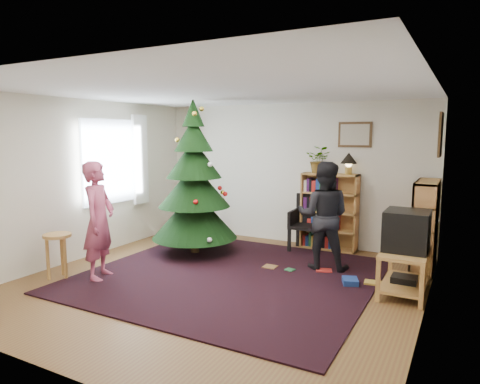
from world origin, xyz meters
The scene contains 23 objects.
floor centered at (0.00, 0.00, 0.00)m, with size 5.00×5.00×0.00m, color brown.
ceiling centered at (0.00, 0.00, 2.50)m, with size 5.00×5.00×0.00m, color white.
wall_back centered at (0.00, 2.50, 1.25)m, with size 5.00×0.02×2.50m, color silver.
wall_front centered at (0.00, -2.50, 1.25)m, with size 5.00×0.02×2.50m, color silver.
wall_left centered at (-2.50, 0.00, 1.25)m, with size 0.02×5.00×2.50m, color silver.
wall_right centered at (2.50, 0.00, 1.25)m, with size 0.02×5.00×2.50m, color silver.
rug centered at (0.00, 0.30, 0.01)m, with size 3.80×3.60×0.02m, color black.
window_pane centered at (-2.47, 0.60, 1.50)m, with size 0.04×1.20×1.40m, color silver.
curtain centered at (-2.43, 1.30, 1.50)m, with size 0.06×0.35×1.60m, color white.
picture_back centered at (1.15, 2.48, 1.95)m, with size 0.55×0.03×0.42m.
picture_right centered at (2.48, 1.75, 1.95)m, with size 0.03×0.50×0.60m.
christmas_tree centered at (-1.07, 1.03, 1.05)m, with size 1.39×1.39×2.53m.
bookshelf_back centered at (0.79, 2.34, 0.66)m, with size 0.95×0.30×1.30m.
bookshelf_right centered at (2.34, 1.89, 0.66)m, with size 0.30×0.95×1.30m.
tv_stand centered at (2.22, 0.77, 0.33)m, with size 0.53×0.96×0.55m.
crt_tv centered at (2.22, 0.77, 0.79)m, with size 0.52×0.56×0.49m.
armchair centered at (0.50, 2.15, 0.50)m, with size 0.54×0.54×0.94m.
stool centered at (-2.03, -0.87, 0.48)m, with size 0.37×0.37×0.62m.
person_standing centered at (-1.52, -0.60, 0.80)m, with size 0.58×0.38×1.60m, color #AC4463.
person_by_chair centered at (1.03, 1.23, 0.79)m, with size 0.77×0.60×1.57m, color black.
potted_plant centered at (0.59, 2.34, 1.53)m, with size 0.41×0.36×0.46m, color gray.
table_lamp centered at (1.09, 2.34, 1.54)m, with size 0.27×0.27×0.36m.
floor_clutter centered at (1.10, 0.89, 0.04)m, with size 1.67×0.56×0.08m.
Camera 1 is at (2.83, -4.69, 1.96)m, focal length 32.00 mm.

